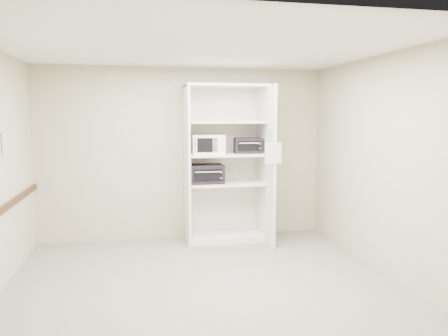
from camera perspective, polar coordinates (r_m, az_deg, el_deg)
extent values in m
cube|color=#686459|center=(5.31, -2.70, -14.67)|extent=(4.50, 4.00, 0.01)
cube|color=white|center=(5.00, -2.88, 15.51)|extent=(4.50, 4.00, 0.01)
cube|color=#B2A78B|center=(6.95, -5.31, 1.88)|extent=(4.50, 0.02, 2.70)
cube|color=#B2A78B|center=(3.04, 3.01, -4.47)|extent=(4.50, 0.02, 2.70)
cube|color=#B2A78B|center=(5.76, 19.91, 0.49)|extent=(0.02, 4.00, 2.70)
cube|color=white|center=(6.65, -4.82, 0.37)|extent=(0.04, 0.60, 2.40)
cube|color=white|center=(6.75, 5.50, 0.46)|extent=(0.04, 0.90, 2.40)
cube|color=white|center=(7.04, -0.26, 0.75)|extent=(1.24, 0.02, 2.40)
cube|color=white|center=(6.99, 0.21, -8.92)|extent=(1.16, 0.56, 0.10)
cube|color=white|center=(6.81, 0.21, -2.01)|extent=(1.16, 0.56, 0.04)
cube|color=white|center=(6.75, 0.21, 1.77)|extent=(1.16, 0.56, 0.04)
cube|color=white|center=(6.73, 0.21, 6.01)|extent=(1.16, 0.56, 0.04)
cube|color=white|center=(6.74, 0.21, 10.69)|extent=(1.24, 0.60, 0.04)
cube|color=white|center=(6.66, -2.09, 3.12)|extent=(0.51, 0.40, 0.29)
cube|color=black|center=(6.80, 3.12, 2.96)|extent=(0.44, 0.35, 0.24)
cube|color=black|center=(6.69, -2.35, -0.76)|extent=(0.51, 0.39, 0.29)
cube|color=white|center=(6.29, 6.45, 1.92)|extent=(0.23, 0.03, 0.30)
cube|color=silver|center=(5.67, -26.76, 2.85)|extent=(0.01, 0.19, 0.26)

